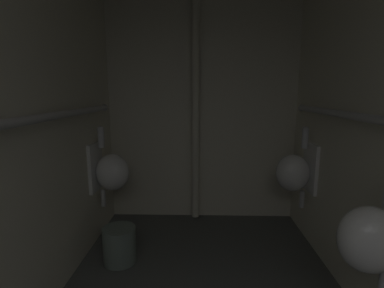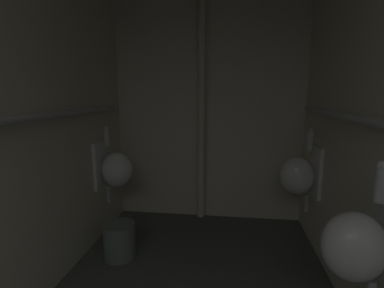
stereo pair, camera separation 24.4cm
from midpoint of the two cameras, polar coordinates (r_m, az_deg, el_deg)
name	(u,v)px [view 1 (the left image)]	position (r m, az deg, el deg)	size (l,w,h in m)	color
wall_back	(202,108)	(3.12, -0.25, 7.08)	(2.10, 0.06, 2.41)	beige
urinal_left_mid	(110,171)	(2.81, -18.18, -5.02)	(0.32, 0.30, 0.76)	white
urinal_right_mid	(373,237)	(1.71, 28.41, -15.79)	(0.32, 0.30, 0.76)	white
urinal_right_far	(295,172)	(2.77, 17.22, -5.20)	(0.32, 0.30, 0.76)	white
supply_pipe_left	(13,123)	(1.73, -35.09, 3.43)	(0.06, 2.80, 0.06)	#B2B2B2
standpipe_back_wall	(196,109)	(3.01, -1.64, 6.96)	(0.08, 0.08, 2.36)	beige
waste_bin	(120,245)	(2.60, -16.78, -18.41)	(0.27, 0.27, 0.29)	slate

